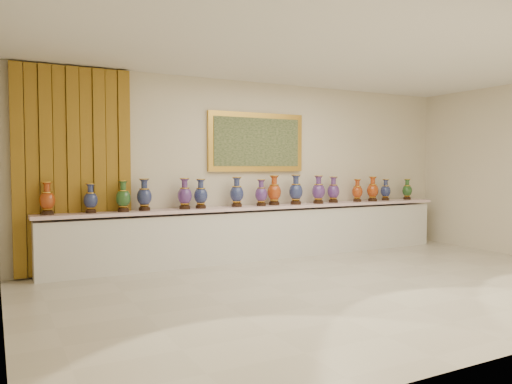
# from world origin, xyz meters

# --- Properties ---
(ground) EXTENTS (8.00, 8.00, 0.00)m
(ground) POSITION_xyz_m (0.00, 0.00, 0.00)
(ground) COLOR beige
(ground) RESTS_ON ground
(room) EXTENTS (8.00, 8.00, 8.00)m
(room) POSITION_xyz_m (-2.55, 2.44, 1.58)
(room) COLOR beige
(room) RESTS_ON ground
(counter) EXTENTS (7.28, 0.48, 0.90)m
(counter) POSITION_xyz_m (0.00, 2.27, 0.44)
(counter) COLOR white
(counter) RESTS_ON ground
(vase_0) EXTENTS (0.21, 0.21, 0.45)m
(vase_0) POSITION_xyz_m (-3.40, 2.26, 1.10)
(vase_0) COLOR black
(vase_0) RESTS_ON counter
(vase_1) EXTENTS (0.23, 0.23, 0.42)m
(vase_1) POSITION_xyz_m (-2.83, 2.25, 1.09)
(vase_1) COLOR black
(vase_1) RESTS_ON counter
(vase_2) EXTENTS (0.26, 0.26, 0.46)m
(vase_2) POSITION_xyz_m (-2.38, 2.23, 1.11)
(vase_2) COLOR black
(vase_2) RESTS_ON counter
(vase_3) EXTENTS (0.29, 0.29, 0.48)m
(vase_3) POSITION_xyz_m (-2.05, 2.27, 1.11)
(vase_3) COLOR black
(vase_3) RESTS_ON counter
(vase_4) EXTENTS (0.26, 0.26, 0.48)m
(vase_4) POSITION_xyz_m (-1.43, 2.24, 1.12)
(vase_4) COLOR black
(vase_4) RESTS_ON counter
(vase_5) EXTENTS (0.23, 0.23, 0.46)m
(vase_5) POSITION_xyz_m (-1.16, 2.24, 1.11)
(vase_5) COLOR black
(vase_5) RESTS_ON counter
(vase_6) EXTENTS (0.27, 0.27, 0.49)m
(vase_6) POSITION_xyz_m (-0.52, 2.26, 1.12)
(vase_6) COLOR black
(vase_6) RESTS_ON counter
(vase_7) EXTENTS (0.23, 0.23, 0.45)m
(vase_7) POSITION_xyz_m (-0.08, 2.23, 1.10)
(vase_7) COLOR black
(vase_7) RESTS_ON counter
(vase_8) EXTENTS (0.31, 0.31, 0.51)m
(vase_8) POSITION_xyz_m (0.20, 2.28, 1.13)
(vase_8) COLOR black
(vase_8) RESTS_ON counter
(vase_9) EXTENTS (0.29, 0.29, 0.52)m
(vase_9) POSITION_xyz_m (0.60, 2.22, 1.13)
(vase_9) COLOR black
(vase_9) RESTS_ON counter
(vase_10) EXTENTS (0.30, 0.30, 0.50)m
(vase_10) POSITION_xyz_m (1.07, 2.21, 1.12)
(vase_10) COLOR black
(vase_10) RESTS_ON counter
(vase_11) EXTENTS (0.28, 0.28, 0.47)m
(vase_11) POSITION_xyz_m (1.45, 2.28, 1.11)
(vase_11) COLOR black
(vase_11) RESTS_ON counter
(vase_12) EXTENTS (0.24, 0.24, 0.42)m
(vase_12) POSITION_xyz_m (1.99, 2.26, 1.09)
(vase_12) COLOR black
(vase_12) RESTS_ON counter
(vase_13) EXTENTS (0.26, 0.26, 0.47)m
(vase_13) POSITION_xyz_m (2.32, 2.21, 1.11)
(vase_13) COLOR black
(vase_13) RESTS_ON counter
(vase_14) EXTENTS (0.23, 0.23, 0.41)m
(vase_14) POSITION_xyz_m (2.71, 2.28, 1.09)
(vase_14) COLOR black
(vase_14) RESTS_ON counter
(vase_15) EXTENTS (0.20, 0.20, 0.41)m
(vase_15) POSITION_xyz_m (3.25, 2.26, 1.08)
(vase_15) COLOR black
(vase_15) RESTS_ON counter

